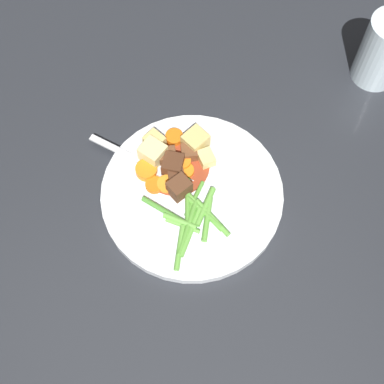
{
  "coord_description": "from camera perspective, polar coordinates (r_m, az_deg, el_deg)",
  "views": [
    {
      "loc": [
        -0.33,
        0.1,
        0.74
      ],
      "look_at": [
        0.0,
        0.0,
        0.01
      ],
      "focal_mm": 51.58,
      "sensor_mm": 36.0,
      "label": 1
    }
  ],
  "objects": [
    {
      "name": "meat_chunk_4",
      "position": [
        0.81,
        -1.66,
        1.69
      ],
      "size": [
        0.03,
        0.03,
        0.02
      ],
      "primitive_type": "cube",
      "rotation": [
        0.0,
        0.0,
        1.46
      ],
      "color": "#4C2B19",
      "rests_on": "dinner_plate"
    },
    {
      "name": "carrot_slice_3",
      "position": [
        0.82,
        -0.8,
        3.07
      ],
      "size": [
        0.03,
        0.03,
        0.01
      ],
      "primitive_type": "cylinder",
      "rotation": [
        0.0,
        0.0,
        6.15
      ],
      "color": "orange",
      "rests_on": "dinner_plate"
    },
    {
      "name": "green_bean_5",
      "position": [
        0.79,
        1.37,
        -1.53
      ],
      "size": [
        0.05,
        0.05,
        0.01
      ],
      "primitive_type": "cylinder",
      "rotation": [
        0.0,
        1.57,
        -0.69
      ],
      "color": "#66AD42",
      "rests_on": "dinner_plate"
    },
    {
      "name": "green_bean_12",
      "position": [
        0.8,
        -0.45,
        -0.89
      ],
      "size": [
        0.07,
        0.03,
        0.01
      ],
      "primitive_type": "cylinder",
      "rotation": [
        0.0,
        1.57,
        -0.29
      ],
      "color": "#599E38",
      "rests_on": "dinner_plate"
    },
    {
      "name": "meat_chunk_2",
      "position": [
        0.81,
        -1.97,
        2.82
      ],
      "size": [
        0.04,
        0.04,
        0.03
      ],
      "primitive_type": "cube",
      "rotation": [
        0.0,
        0.0,
        4.2
      ],
      "color": "#4C2B19",
      "rests_on": "dinner_plate"
    },
    {
      "name": "green_bean_3",
      "position": [
        0.77,
        -1.28,
        -5.77
      ],
      "size": [
        0.06,
        0.03,
        0.01
      ],
      "primitive_type": "cylinder",
      "rotation": [
        0.0,
        1.57,
        -0.42
      ],
      "color": "#66AD42",
      "rests_on": "dinner_plate"
    },
    {
      "name": "potato_chunk_0",
      "position": [
        0.83,
        -3.88,
        5.14
      ],
      "size": [
        0.04,
        0.03,
        0.03
      ],
      "primitive_type": "cube",
      "rotation": [
        0.0,
        0.0,
        0.53
      ],
      "color": "#DBBC6B",
      "rests_on": "dinner_plate"
    },
    {
      "name": "green_bean_0",
      "position": [
        0.78,
        -0.95,
        -3.49
      ],
      "size": [
        0.04,
        0.04,
        0.01
      ],
      "primitive_type": "cylinder",
      "rotation": [
        0.0,
        1.57,
        0.9
      ],
      "color": "#66AD42",
      "rests_on": "dinner_plate"
    },
    {
      "name": "carrot_slice_1",
      "position": [
        0.81,
        -3.92,
        0.74
      ],
      "size": [
        0.04,
        0.04,
        0.01
      ],
      "primitive_type": "cylinder",
      "rotation": [
        0.0,
        0.0,
        4.05
      ],
      "color": "orange",
      "rests_on": "dinner_plate"
    },
    {
      "name": "meat_chunk_0",
      "position": [
        0.82,
        -2.56,
        3.75
      ],
      "size": [
        0.03,
        0.03,
        0.02
      ],
      "primitive_type": "cube",
      "rotation": [
        0.0,
        0.0,
        1.43
      ],
      "color": "brown",
      "rests_on": "dinner_plate"
    },
    {
      "name": "ground_plane",
      "position": [
        0.82,
        0.0,
        -0.45
      ],
      "size": [
        3.0,
        3.0,
        0.0
      ],
      "primitive_type": "plane",
      "color": "#26282D"
    },
    {
      "name": "potato_chunk_1",
      "position": [
        0.82,
        -4.06,
        4.05
      ],
      "size": [
        0.05,
        0.05,
        0.03
      ],
      "primitive_type": "cube",
      "rotation": [
        0.0,
        0.0,
        2.22
      ],
      "color": "#EAD68C",
      "rests_on": "dinner_plate"
    },
    {
      "name": "potato_chunk_2",
      "position": [
        0.83,
        0.37,
        5.29
      ],
      "size": [
        0.04,
        0.04,
        0.03
      ],
      "primitive_type": "cube",
      "rotation": [
        0.0,
        0.0,
        3.62
      ],
      "color": "#DBBC6B",
      "rests_on": "dinner_plate"
    },
    {
      "name": "dinner_plate",
      "position": [
        0.81,
        0.0,
        -0.23
      ],
      "size": [
        0.27,
        0.27,
        0.01
      ],
      "primitive_type": "cylinder",
      "color": "white",
      "rests_on": "ground_plane"
    },
    {
      "name": "carrot_slice_4",
      "position": [
        0.81,
        -2.63,
        0.8
      ],
      "size": [
        0.04,
        0.04,
        0.01
      ],
      "primitive_type": "cylinder",
      "rotation": [
        0.0,
        0.0,
        3.53
      ],
      "color": "orange",
      "rests_on": "dinner_plate"
    },
    {
      "name": "green_bean_1",
      "position": [
        0.78,
        -0.15,
        -4.09
      ],
      "size": [
        0.07,
        0.05,
        0.01
      ],
      "primitive_type": "cylinder",
      "rotation": [
        0.0,
        1.57,
        -0.65
      ],
      "color": "#66AD42",
      "rests_on": "dinner_plate"
    },
    {
      "name": "meat_chunk_1",
      "position": [
        0.79,
        -1.32,
        0.47
      ],
      "size": [
        0.04,
        0.04,
        0.03
      ],
      "primitive_type": "cube",
      "rotation": [
        0.0,
        0.0,
        1.98
      ],
      "color": "#56331E",
      "rests_on": "dinner_plate"
    },
    {
      "name": "carrot_slice_5",
      "position": [
        0.84,
        -1.57,
        5.72
      ],
      "size": [
        0.04,
        0.04,
        0.01
      ],
      "primitive_type": "cylinder",
      "rotation": [
        0.0,
        0.0,
        2.54
      ],
      "color": "orange",
      "rests_on": "dinner_plate"
    },
    {
      "name": "green_bean_4",
      "position": [
        0.78,
        -1.24,
        -3.03
      ],
      "size": [
        0.04,
        0.04,
        0.01
      ],
      "primitive_type": "cylinder",
      "rotation": [
        0.0,
        1.57,
        0.87
      ],
      "color": "#66AD42",
      "rests_on": "dinner_plate"
    },
    {
      "name": "stew_sauce",
      "position": [
        0.82,
        -1.67,
        2.79
      ],
      "size": [
        0.1,
        0.1,
        0.0
      ],
      "primitive_type": "cylinder",
      "color": "#93381E",
      "rests_on": "dinner_plate"
    },
    {
      "name": "green_bean_2",
      "position": [
        0.78,
        -0.46,
        -3.74
      ],
      "size": [
        0.07,
        0.05,
        0.01
      ],
      "primitive_type": "cylinder",
      "rotation": [
        0.0,
        1.57,
        -0.58
      ],
      "color": "#599E38",
      "rests_on": "dinner_plate"
    },
    {
      "name": "green_bean_6",
      "position": [
        0.78,
        1.59,
        -2.78
      ],
      "size": [
        0.07,
        0.04,
        0.01
      ],
      "primitive_type": "cylinder",
      "rotation": [
        0.0,
        1.57,
        -0.44
      ],
      "color": "#66AD42",
      "rests_on": "dinner_plate"
    },
    {
      "name": "green_bean_9",
      "position": [
        0.79,
        -2.88,
        -1.96
      ],
      "size": [
        0.06,
        0.05,
        0.01
      ],
      "primitive_type": "cylinder",
      "rotation": [
        0.0,
        1.57,
        0.71
      ],
      "color": "#4C8E33",
      "rests_on": "dinner_plate"
    },
    {
      "name": "green_bean_10",
      "position": [
        0.79,
        1.11,
        -1.83
      ],
      "size": [
        0.08,
        0.04,
        0.01
      ],
      "primitive_type": "cylinder",
      "rotation": [
        0.0,
        1.57,
        0.42
      ],
      "color": "#66AD42",
      "rests_on": "dinner_plate"
    },
    {
      "name": "meat_chunk_3",
      "position": [
        0.82,
        -0.29,
        4.09
      ],
      "size": [
        0.03,
        0.03,
        0.02
      ],
      "primitive_type": "cube",
      "rotation": [
        0.0,
        0.0,
        2.94
      ],
      "color": "brown",
      "rests_on": "dinner_plate"
    },
    {
      "name": "water_glass",
      "position": [
        0.94,
        19.21,
        13.67
      ],
      "size": [
        0.07,
        0.07,
        0.12
      ],
      "primitive_type": "cylinder",
      "color": "silver",
      "rests_on": "ground_plane"
    },
    {
      "name": "green_bean_8",
      "position": [
        0.79,
        2.14,
        -2.67
      ],
      "size": [
        0.07,
        0.03,
        0.01
      ],
      "primitive_type": "cylinder",
      "rotation": [
        0.0,
        1.57,
        0.4
      ],
      "color": "#66AD42",
      "rests_on": "dinner_plate"
    },
    {
      "name": "green_bean_11",
      "position": [
        0.79,
        1.31,
        -2.14
      ],
      "size": [
        0.06,
        0.04,
        0.01
      ],
      "primitive_type": "cylinder",
      "rotation": [
        0.0,
        1.57,
        0.52
      ],
      "color": "#599E38",
      "rests_on": "dinner_plate"
    },
    {
      "name": "green_bean_7",
      "position": [
        0.8,
        0.05,
        -0.75
      ],
      "size": [
        0.05,
        0.04,
        0.01
      ],
      "primitive_type": "cylinder",
      "rotation": [
        0.0,
        1.57,
        -0.72
      ],
      "color": "#599E38",
      "rests_on": "dinner_plate"
    },
    {
      "name": "fork",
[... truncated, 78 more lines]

